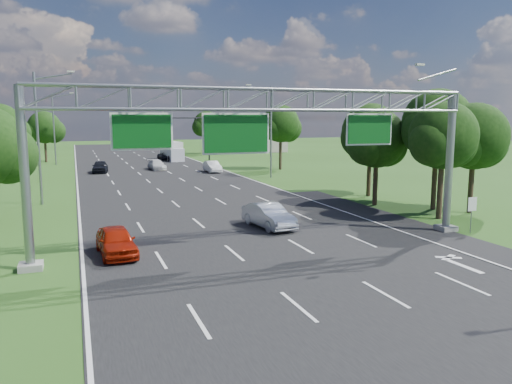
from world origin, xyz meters
name	(u,v)px	position (x,y,z in m)	size (l,w,h in m)	color
ground	(189,196)	(0.00, 30.00, 0.00)	(220.00, 220.00, 0.00)	#274A16
road	(189,196)	(0.00, 30.00, 0.00)	(18.00, 180.00, 0.02)	black
road_flare	(406,225)	(10.20, 14.00, 0.00)	(3.00, 30.00, 0.02)	black
sign_gantry	(271,112)	(0.33, 12.00, 6.89)	(23.50, 1.00, 9.56)	gray
regulatory_sign	(472,207)	(12.40, 10.98, 1.51)	(0.60, 0.08, 2.10)	gray
traffic_signal	(187,127)	(7.48, 65.00, 5.17)	(12.21, 0.24, 7.00)	black
streetlight_l_near	(40,132)	(-11.30, 30.00, 5.58)	(2.97, 0.22, 10.16)	gray
streetlight_l_far	(55,125)	(-11.30, 65.00, 5.58)	(2.97, 0.22, 10.16)	gray
streetlight_r_mid	(269,127)	(11.30, 40.00, 5.58)	(2.97, 0.22, 10.16)	gray
tree_cluster_right	(418,136)	(14.80, 19.19, 5.31)	(9.91, 14.60, 8.68)	#2D2116
tree_verge_lb	(0,130)	(-15.92, 45.04, 5.41)	(5.76, 4.80, 8.06)	#2D2116
tree_verge_lc	(45,129)	(-12.92, 70.04, 4.98)	(5.76, 4.80, 7.62)	#2D2116
tree_verge_rd	(281,126)	(16.08, 48.04, 5.63)	(5.76, 4.80, 8.28)	#2D2116
tree_verge_re	(207,126)	(14.08, 78.04, 5.20)	(5.76, 4.80, 7.84)	#2D2116
building_right	(251,141)	(24.00, 82.00, 2.00)	(12.00, 9.00, 4.00)	#A99E8E
red_coupe	(116,241)	(-7.27, 13.14, 0.70)	(1.65, 4.11, 1.40)	#9C1A07
silver_sedan	(269,216)	(1.94, 16.37, 0.73)	(1.55, 4.44, 1.46)	silver
car_queue_a	(157,165)	(0.92, 53.07, 0.62)	(1.74, 4.28, 1.24)	silver
car_queue_b	(166,156)	(4.63, 68.01, 0.56)	(1.86, 4.02, 1.12)	black
car_queue_c	(100,167)	(-6.10, 51.90, 0.73)	(1.73, 4.30, 1.46)	black
car_queue_d	(212,167)	(6.86, 47.82, 0.68)	(1.44, 4.13, 1.36)	silver
box_truck	(172,151)	(5.55, 67.14, 1.38)	(2.81, 7.78, 2.87)	silver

